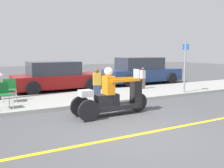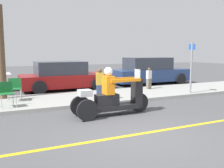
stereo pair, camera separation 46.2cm
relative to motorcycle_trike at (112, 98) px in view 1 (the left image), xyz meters
The scene contains 11 objects.
ground_plane 1.95m from the motorcycle_trike, 96.93° to the right, with size 60.00×60.00×0.00m, color #4C4C4F.
lane_stripe 1.94m from the motorcycle_trike, 90.01° to the right, with size 24.00×0.12×0.01m.
sidewalk_strip 2.78m from the motorcycle_trike, 94.75° to the left, with size 28.00×2.80×0.12m.
motorcycle_trike is the anchor object (origin of this frame).
spectator_by_tree 4.89m from the motorcycle_trike, 43.59° to the left, with size 0.27×0.20×1.04m.
spectator_near_curb 1.81m from the motorcycle_trike, 79.37° to the left, with size 0.32×0.24×1.18m.
folding_chair_set_back 3.51m from the motorcycle_trike, 144.67° to the left, with size 0.53×0.53×0.82m.
folding_chair_curbside 3.98m from the motorcycle_trike, 129.75° to the left, with size 0.52×0.52×0.82m.
parked_car_lot_center 5.61m from the motorcycle_trike, 90.87° to the left, with size 4.30×2.09×1.43m.
parked_car_lot_right 7.77m from the motorcycle_trike, 48.05° to the left, with size 4.72×1.92×1.57m.
street_sign 4.85m from the motorcycle_trike, 19.30° to the left, with size 0.08×0.36×2.20m.
Camera 1 is at (-3.32, -4.64, 1.93)m, focal length 40.00 mm.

